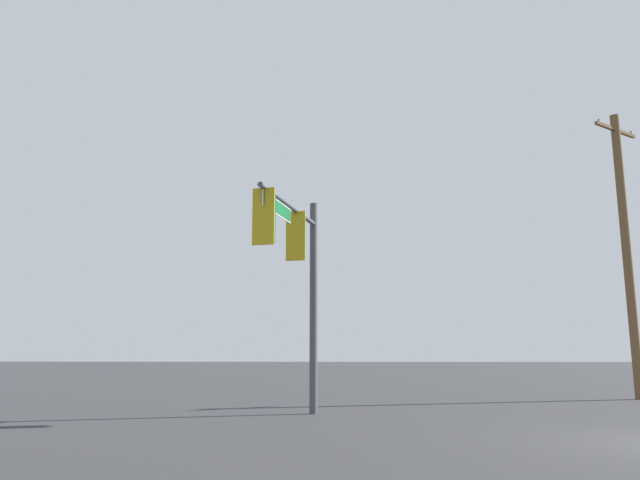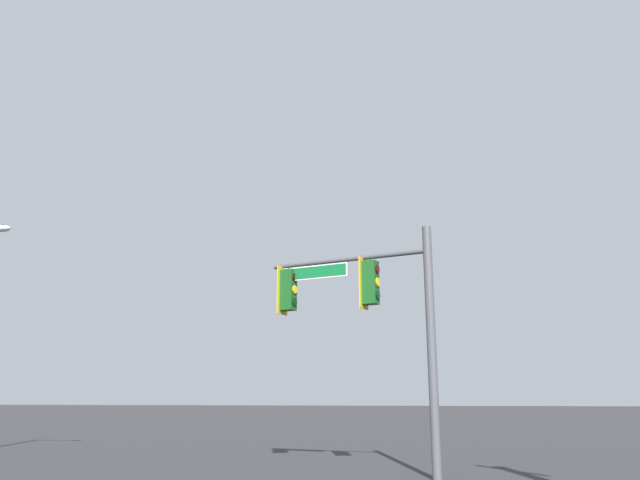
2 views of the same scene
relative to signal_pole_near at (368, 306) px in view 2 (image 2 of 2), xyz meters
The scene contains 1 object.
signal_pole_near is the anchor object (origin of this frame).
Camera 2 is at (-7.28, 7.69, 1.73)m, focal length 35.00 mm.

